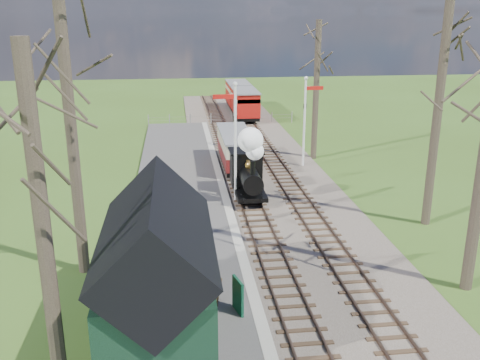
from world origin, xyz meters
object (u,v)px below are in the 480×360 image
object	(u,v)px
semaphore_near	(234,134)
red_carriage_b	(238,95)
coach	(236,148)
person	(199,284)
locomotive	(249,167)
sign_board	(238,296)
semaphore_far	(306,115)
red_carriage_a	(245,104)
station_shed	(158,274)
bench	(211,285)

from	to	relation	value
semaphore_near	red_carriage_b	xyz separation A→B (m)	(3.37, 27.00, -2.08)
coach	person	distance (m)	16.65
locomotive	sign_board	bearing A→B (deg)	-99.45
semaphore_far	locomotive	xyz separation A→B (m)	(-4.39, -5.94, -1.49)
semaphore_near	coach	world-z (taller)	semaphore_near
coach	red_carriage_a	world-z (taller)	red_carriage_a
station_shed	bench	bearing A→B (deg)	52.88
bench	person	xyz separation A→B (m)	(-0.40, -0.42, 0.30)
semaphore_far	coach	distance (m)	4.80
sign_board	person	bearing A→B (deg)	151.06
semaphore_far	person	distance (m)	18.03
red_carriage_b	sign_board	world-z (taller)	red_carriage_b
person	red_carriage_a	bearing A→B (deg)	-10.92
red_carriage_b	coach	bearing A→B (deg)	-97.10
station_shed	coach	bearing A→B (deg)	76.66
station_shed	semaphore_far	world-z (taller)	semaphore_far
locomotive	person	size ratio (longest dim) A/B	2.83
red_carriage_a	sign_board	world-z (taller)	red_carriage_a
station_shed	person	world-z (taller)	station_shed
red_carriage_a	sign_board	xyz separation A→B (m)	(-4.44, -32.42, -0.76)
station_shed	coach	distance (m)	18.64
semaphore_near	red_carriage_a	size ratio (longest dim) A/B	1.18
semaphore_near	coach	xyz separation A→B (m)	(0.77, 6.11, -2.25)
locomotive	coach	xyz separation A→B (m)	(0.01, 6.06, -0.49)
semaphore_far	red_carriage_b	bearing A→B (deg)	94.83
locomotive	red_carriage_b	world-z (taller)	locomotive
semaphore_far	semaphore_near	bearing A→B (deg)	-130.60
semaphore_near	locomotive	xyz separation A→B (m)	(0.76, 0.06, -1.76)
locomotive	person	world-z (taller)	locomotive
station_shed	red_carriage_a	distance (m)	34.21
red_carriage_a	red_carriage_b	bearing A→B (deg)	90.00
locomotive	station_shed	bearing A→B (deg)	-109.56
semaphore_far	sign_board	bearing A→B (deg)	-110.17
sign_board	person	distance (m)	1.39
red_carriage_b	bench	bearing A→B (deg)	-98.12
coach	station_shed	bearing A→B (deg)	-103.34
station_shed	red_carriage_b	world-z (taller)	station_shed
station_shed	coach	world-z (taller)	station_shed
red_carriage_a	bench	distance (m)	31.78
sign_board	locomotive	bearing A→B (deg)	80.55
bench	station_shed	bearing A→B (deg)	-127.12
locomotive	red_carriage_a	distance (m)	21.61
station_shed	locomotive	size ratio (longest dim) A/B	1.58
red_carriage_b	sign_board	bearing A→B (deg)	-96.68
sign_board	bench	bearing A→B (deg)	126.83
semaphore_near	semaphore_far	bearing A→B (deg)	49.40
station_shed	sign_board	size ratio (longest dim) A/B	5.44
coach	bench	size ratio (longest dim) A/B	4.04
red_carriage_b	person	bearing A→B (deg)	-98.62
coach	sign_board	bearing A→B (deg)	-96.16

